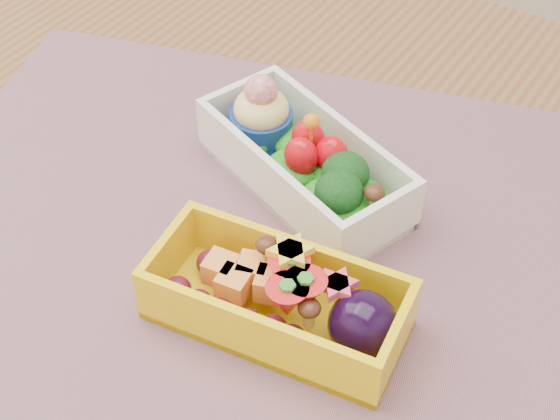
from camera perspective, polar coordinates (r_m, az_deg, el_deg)
The scene contains 4 objects.
table at distance 0.75m, azimuth -1.55°, elevation -5.31°, with size 1.20×0.80×0.75m.
placemat at distance 0.65m, azimuth -0.79°, elevation -2.39°, with size 0.59×0.46×0.00m, color #835A67.
bento_white at distance 0.68m, azimuth 1.60°, elevation 3.35°, with size 0.20×0.14×0.08m.
bento_yellow at distance 0.58m, azimuth 0.14°, elevation -6.07°, with size 0.19×0.10×0.06m.
Camera 1 is at (0.28, -0.39, 1.23)m, focal length 54.24 mm.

